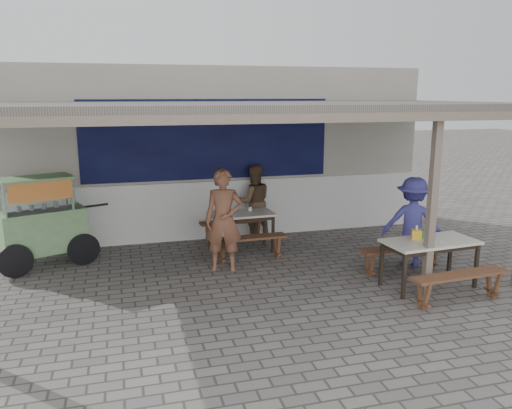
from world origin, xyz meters
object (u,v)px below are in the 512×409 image
object	(u,v)px
table_right	(430,245)
patron_street_side	(224,220)
bench_right_wall	(402,253)
condiment_jar	(250,209)
bench_left_street	(250,243)
bench_left_wall	(233,226)
vendor_cart	(42,218)
patron_wall_side	(254,202)
table_left	(241,217)
tissue_box	(416,234)
donation_box	(421,234)
bench_right_street	(460,281)
patron_right_table	(412,222)
condiment_bowl	(229,213)

from	to	relation	value
table_right	patron_street_side	size ratio (longest dim) A/B	0.85
bench_right_wall	condiment_jar	distance (m)	2.93
bench_left_street	bench_left_wall	world-z (taller)	same
vendor_cart	patron_wall_side	world-z (taller)	vendor_cart
table_right	bench_right_wall	world-z (taller)	table_right
table_left	bench_right_wall	xyz separation A→B (m)	(2.33, -1.86, -0.33)
tissue_box	patron_wall_side	bearing A→B (deg)	118.63
patron_wall_side	donation_box	distance (m)	3.68
bench_right_street	patron_wall_side	xyz separation A→B (m)	(-1.96, 4.03, 0.43)
patron_right_table	vendor_cart	bearing A→B (deg)	15.29
table_right	tissue_box	size ratio (longest dim) A/B	10.34
table_right	patron_wall_side	distance (m)	3.86
donation_box	table_right	bearing A→B (deg)	-66.43
condiment_jar	table_right	bearing A→B (deg)	-50.74
bench_right_wall	table_right	bearing A→B (deg)	-90.00
bench_left_street	table_right	distance (m)	3.07
bench_left_street	vendor_cart	size ratio (longest dim) A/B	0.73
bench_right_wall	patron_right_table	bearing A→B (deg)	35.31
tissue_box	donation_box	world-z (taller)	tissue_box
patron_street_side	bench_right_street	bearing A→B (deg)	-23.17
vendor_cart	tissue_box	size ratio (longest dim) A/B	12.89
table_left	condiment_jar	bearing A→B (deg)	26.45
bench_left_street	patron_wall_side	size ratio (longest dim) A/B	0.87
bench_left_street	donation_box	xyz separation A→B (m)	(2.29, -1.77, 0.48)
vendor_cart	condiment_jar	bearing A→B (deg)	-19.73
bench_left_street	patron_street_side	xyz separation A→B (m)	(-0.54, -0.34, 0.54)
bench_left_wall	patron_wall_side	distance (m)	0.69
patron_right_table	tissue_box	xyz separation A→B (m)	(-0.46, -0.83, 0.04)
condiment_bowl	patron_right_table	bearing A→B (deg)	-27.87
bench_right_wall	donation_box	distance (m)	0.70
bench_left_street	table_right	bearing A→B (deg)	-41.20
bench_left_wall	tissue_box	bearing A→B (deg)	-55.07
patron_street_side	patron_right_table	distance (m)	3.26
patron_street_side	donation_box	size ratio (longest dim) A/B	9.25
patron_wall_side	patron_right_table	xyz separation A→B (m)	(2.21, -2.38, 0.01)
vendor_cart	patron_wall_side	distance (m)	4.04
patron_street_side	table_left	bearing A→B (deg)	75.52
patron_right_table	condiment_jar	size ratio (longest dim) A/B	20.43
vendor_cart	tissue_box	bearing A→B (deg)	-43.42
bench_left_wall	bench_right_street	bearing A→B (deg)	-59.21
vendor_cart	patron_wall_side	xyz separation A→B (m)	(3.98, 0.70, -0.09)
patron_wall_side	bench_left_street	bearing A→B (deg)	75.05
vendor_cart	condiment_bowl	size ratio (longest dim) A/B	9.14
vendor_cart	patron_street_side	xyz separation A→B (m)	(2.99, -1.05, 0.02)
patron_street_side	table_right	bearing A→B (deg)	-14.34
patron_street_side	patron_wall_side	world-z (taller)	patron_street_side
donation_box	condiment_jar	size ratio (longest dim) A/B	2.46
patron_street_side	bench_left_wall	bearing A→B (deg)	86.50
bench_left_street	bench_right_wall	distance (m)	2.63
table_left	patron_right_table	size ratio (longest dim) A/B	0.80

